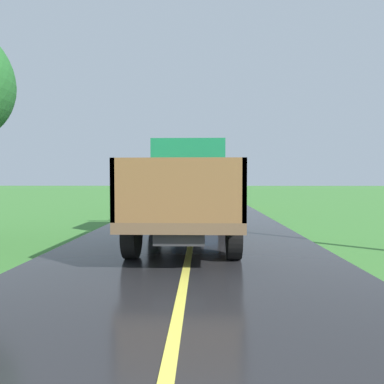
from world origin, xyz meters
TOP-DOWN VIEW (x-y plane):
  - banana_truck_near at (-0.11, 9.16)m, footprint 2.38×5.82m
  - banana_truck_far at (-0.02, 19.34)m, footprint 2.38×5.82m

SIDE VIEW (x-z plane):
  - banana_truck_far at x=-0.02m, z-range 0.06..2.86m
  - banana_truck_near at x=-0.11m, z-range 0.07..2.87m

